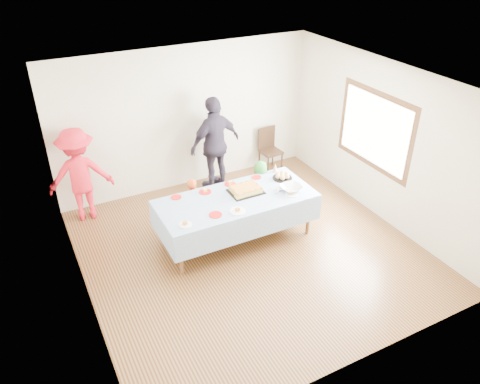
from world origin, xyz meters
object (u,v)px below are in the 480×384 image
object	(u,v)px
dining_chair	(269,147)
adult_left	(80,175)
birthday_cake	(246,190)
party_table	(236,201)

from	to	relation	value
dining_chair	adult_left	xyz separation A→B (m)	(-3.77, -0.10, 0.33)
adult_left	birthday_cake	bearing A→B (deg)	149.78
dining_chair	party_table	bearing A→B (deg)	-134.85
party_table	dining_chair	world-z (taller)	dining_chair
birthday_cake	dining_chair	distance (m)	2.38
party_table	adult_left	distance (m)	2.72
party_table	adult_left	world-z (taller)	adult_left
party_table	dining_chair	size ratio (longest dim) A/B	2.76
dining_chair	adult_left	bearing A→B (deg)	178.90
party_table	adult_left	xyz separation A→B (m)	(-2.04, 1.80, 0.11)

